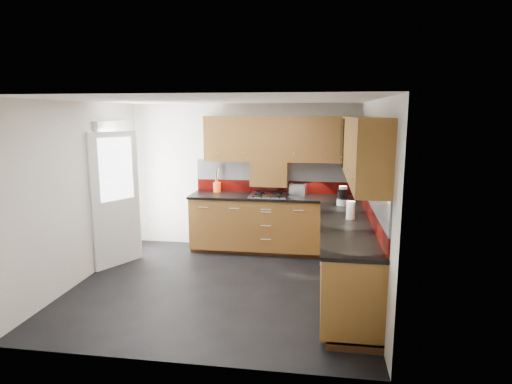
% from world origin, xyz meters
% --- Properties ---
extents(room, '(4.00, 3.80, 2.64)m').
position_xyz_m(room, '(0.00, 0.00, 1.50)').
color(room, black).
extents(base_cabinets, '(2.70, 3.20, 0.95)m').
position_xyz_m(base_cabinets, '(1.07, 0.72, 0.44)').
color(base_cabinets, '#573213').
rests_on(base_cabinets, room).
extents(countertop, '(2.72, 3.22, 0.04)m').
position_xyz_m(countertop, '(1.05, 0.70, 0.92)').
color(countertop, black).
rests_on(countertop, base_cabinets).
extents(backsplash, '(2.70, 3.20, 0.54)m').
position_xyz_m(backsplash, '(1.28, 0.93, 1.21)').
color(backsplash, '#660B09').
rests_on(backsplash, countertop).
extents(upper_cabinets, '(2.50, 3.20, 0.72)m').
position_xyz_m(upper_cabinets, '(1.23, 0.78, 1.84)').
color(upper_cabinets, '#573213').
rests_on(upper_cabinets, room).
extents(extractor_hood, '(0.60, 0.33, 0.40)m').
position_xyz_m(extractor_hood, '(0.45, 1.64, 1.28)').
color(extractor_hood, '#573213').
rests_on(extractor_hood, room).
extents(glass_cabinet, '(0.32, 0.80, 0.66)m').
position_xyz_m(glass_cabinet, '(1.71, 1.07, 1.87)').
color(glass_cabinet, black).
rests_on(glass_cabinet, room).
extents(back_door, '(0.42, 1.19, 2.04)m').
position_xyz_m(back_door, '(-1.78, 0.75, 1.03)').
color(back_door, white).
rests_on(back_door, room).
extents(gas_hob, '(0.59, 0.52, 0.05)m').
position_xyz_m(gas_hob, '(0.45, 1.47, 0.96)').
color(gas_hob, silver).
rests_on(gas_hob, countertop).
extents(utensil_pot, '(0.13, 0.13, 0.46)m').
position_xyz_m(utensil_pot, '(-0.44, 1.71, 1.04)').
color(utensil_pot, '#DA4D14').
rests_on(utensil_pot, countertop).
extents(toaster, '(0.30, 0.23, 0.19)m').
position_xyz_m(toaster, '(0.93, 1.62, 1.03)').
color(toaster, silver).
rests_on(toaster, countertop).
extents(food_processor, '(0.17, 0.17, 0.28)m').
position_xyz_m(food_processor, '(1.59, 0.93, 1.07)').
color(food_processor, white).
rests_on(food_processor, countertop).
extents(paper_towel, '(0.12, 0.12, 0.23)m').
position_xyz_m(paper_towel, '(1.65, 0.11, 1.05)').
color(paper_towel, white).
rests_on(paper_towel, countertop).
extents(orange_cloth, '(0.18, 0.17, 0.02)m').
position_xyz_m(orange_cloth, '(1.63, 1.08, 0.95)').
color(orange_cloth, red).
rests_on(orange_cloth, countertop).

